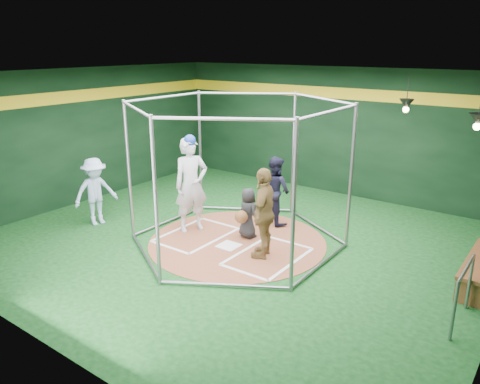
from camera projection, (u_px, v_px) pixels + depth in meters
The scene contains 14 objects.
room_shell at pixel (237, 163), 9.54m from camera, with size 10.10×9.10×3.53m.
clay_disc at pixel (237, 242), 10.06m from camera, with size 3.80×3.80×0.01m, color brown.
home_plate at pixel (229, 246), 9.83m from camera, with size 0.43×0.43×0.01m, color white.
batter_box_left at pixel (196, 235), 10.40m from camera, with size 1.17×1.77×0.01m.
batter_box_right at pixel (268, 256), 9.33m from camera, with size 1.17×1.77×0.01m.
batting_cage at pixel (237, 175), 9.61m from camera, with size 4.05×4.67×3.00m.
pendant_lamp_near at pixel (406, 104), 10.77m from camera, with size 0.34×0.34×0.90m.
pendant_lamp_far at pixel (478, 120), 8.53m from camera, with size 0.34×0.34×0.90m.
batter_figure at pixel (191, 184), 10.39m from camera, with size 0.80×0.92×2.19m.
visitor_leopard at pixel (264, 213), 9.12m from camera, with size 1.06×0.44×1.82m, color #A78347.
catcher_figure at pixel (247, 213), 10.12m from camera, with size 0.63×0.64×1.11m.
umpire at pixel (275, 190), 10.89m from camera, with size 0.78×0.61×1.60m, color black.
bystander_blue at pixel (95, 192), 10.85m from camera, with size 1.03×0.59×1.59m, color #ACC1E3.
steel_railing at pixel (464, 286), 6.93m from camera, with size 0.05×1.10×0.95m.
Camera 1 is at (5.51, -7.45, 4.06)m, focal length 35.00 mm.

